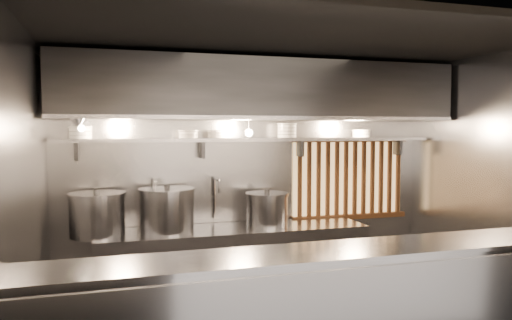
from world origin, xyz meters
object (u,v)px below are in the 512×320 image
stock_pot_right (267,209)px  pendant_bulb (249,133)px  heat_lamp (78,122)px  stock_pot_left (97,214)px  stock_pot_mid (167,210)px

stock_pot_right → pendant_bulb: bearing=167.5°
pendant_bulb → stock_pot_right: bearing=-12.5°
heat_lamp → stock_pot_left: bearing=62.6°
heat_lamp → pendant_bulb: bearing=11.0°
stock_pot_mid → pendant_bulb: bearing=3.7°
pendant_bulb → stock_pot_right: (0.20, -0.04, -0.87)m
heat_lamp → pendant_bulb: 1.83m
heat_lamp → stock_pot_left: size_ratio=0.46×
stock_pot_left → stock_pot_right: (1.85, 0.02, -0.04)m
heat_lamp → stock_pot_mid: 1.30m
stock_pot_mid → stock_pot_right: 1.14m
pendant_bulb → heat_lamp: bearing=-169.0°
heat_lamp → stock_pot_left: heat_lamp is taller
stock_pot_mid → stock_pot_right: (1.13, 0.02, -0.05)m
heat_lamp → pendant_bulb: (1.80, 0.35, -0.11)m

